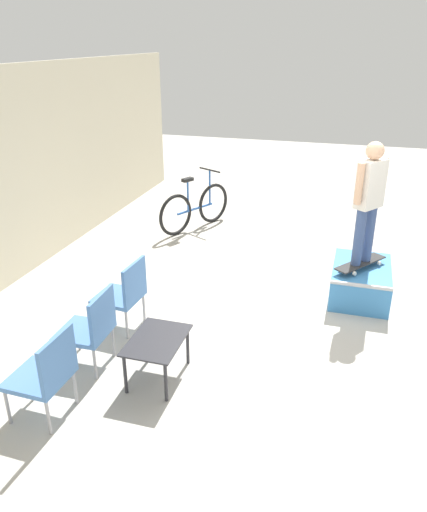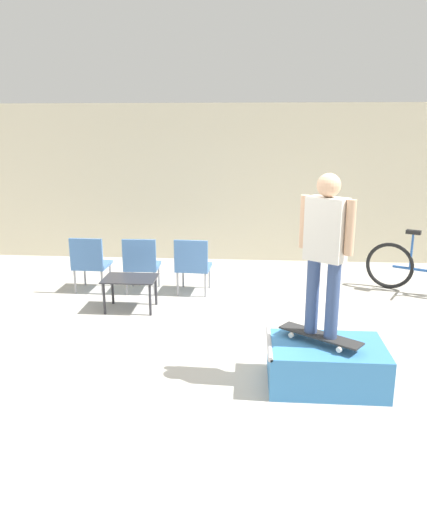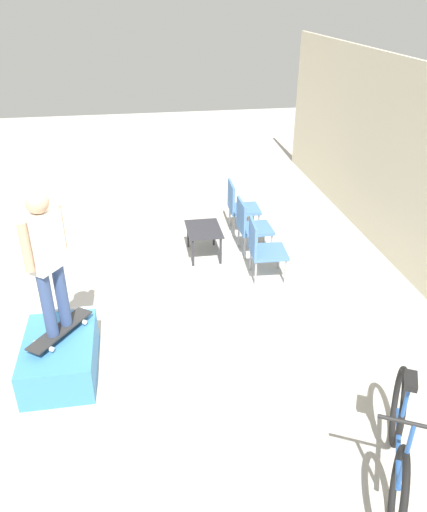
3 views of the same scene
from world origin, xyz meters
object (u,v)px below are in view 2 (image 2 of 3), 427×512
(patio_chair_left, at_px, (90,261))
(bicycle, at_px, (422,269))
(patio_chair_center, at_px, (141,262))
(coffee_table, at_px, (130,282))
(patio_chair_right, at_px, (193,263))
(skateboard_on_ramp, at_px, (320,336))
(skate_ramp_box, at_px, (326,365))
(person_skater, at_px, (325,243))

(patio_chair_left, distance_m, bicycle, 5.25)
(patio_chair_left, height_order, patio_chair_center, same)
(coffee_table, distance_m, bicycle, 4.54)
(patio_chair_right, bearing_deg, skateboard_on_ramp, 124.35)
(patio_chair_right, bearing_deg, patio_chair_left, 3.63)
(skate_ramp_box, distance_m, patio_chair_center, 3.73)
(skate_ramp_box, bearing_deg, bicycle, 57.87)
(skateboard_on_ramp, relative_size, coffee_table, 1.09)
(person_skater, bearing_deg, skate_ramp_box, 9.48)
(skateboard_on_ramp, height_order, patio_chair_right, patio_chair_right)
(coffee_table, bearing_deg, person_skater, -38.92)
(skate_ramp_box, relative_size, coffee_table, 1.58)
(patio_chair_left, bearing_deg, patio_chair_right, -178.50)
(person_skater, xyz_separation_m, patio_chair_left, (-3.26, 2.72, -0.99))
(person_skater, bearing_deg, skateboard_on_ramp, 151.71)
(patio_chair_right, bearing_deg, person_skater, 124.35)
(skate_ramp_box, distance_m, person_skater, 1.27)
(skateboard_on_ramp, height_order, bicycle, bicycle)
(skate_ramp_box, height_order, patio_chair_left, patio_chair_left)
(patio_chair_center, relative_size, bicycle, 0.57)
(patio_chair_right, bearing_deg, patio_chair_center, 3.64)
(skate_ramp_box, distance_m, coffee_table, 3.21)
(coffee_table, height_order, patio_chair_right, patio_chair_right)
(skateboard_on_ramp, height_order, patio_chair_left, patio_chair_left)
(coffee_table, bearing_deg, patio_chair_right, 42.69)
(bicycle, bearing_deg, person_skater, -95.76)
(patio_chair_right, bearing_deg, coffee_table, 46.31)
(skateboard_on_ramp, relative_size, patio_chair_right, 0.91)
(skateboard_on_ramp, distance_m, coffee_table, 3.13)
(person_skater, distance_m, patio_chair_center, 3.78)
(coffee_table, bearing_deg, skateboard_on_ramp, -38.92)
(patio_chair_right, bearing_deg, skate_ramp_box, 125.10)
(skate_ramp_box, relative_size, patio_chair_right, 1.32)
(patio_chair_center, height_order, bicycle, bicycle)
(patio_chair_right, relative_size, bicycle, 0.57)
(patio_chair_right, bearing_deg, bicycle, -171.66)
(patio_chair_right, height_order, bicycle, bicycle)
(skate_ramp_box, height_order, person_skater, person_skater)
(skate_ramp_box, xyz_separation_m, patio_chair_center, (-2.50, 2.75, 0.28))
(patio_chair_left, xyz_separation_m, patio_chair_right, (1.64, 0.00, 0.00))
(bicycle, bearing_deg, coffee_table, -139.06)
(person_skater, height_order, patio_chair_left, person_skater)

